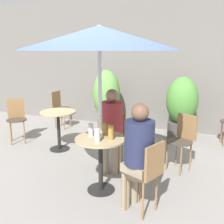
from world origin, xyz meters
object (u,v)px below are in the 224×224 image
object	(u,v)px
beer_glass_1	(91,130)
potted_plant_1	(182,107)
cafe_table_far	(58,122)
bistro_chair_1	(114,135)
bistro_chair_0	(148,170)
seated_person_0	(138,148)
beer_glass_3	(111,132)
umbrella	(99,38)
bistro_chair_5	(16,116)
cafe_table_near	(101,152)
beer_glass_0	(104,129)
beer_glass_2	(97,135)
bistro_chair_4	(183,136)
seated_person_1	(112,123)
potted_plant_0	(106,98)
bistro_chair_2	(59,105)

from	to	relation	value
beer_glass_1	potted_plant_1	bearing A→B (deg)	70.39
cafe_table_far	potted_plant_1	xyz separation A→B (m)	(2.02, 1.37, 0.16)
bistro_chair_1	potted_plant_1	distance (m)	1.87
potted_plant_1	bistro_chair_0	bearing A→B (deg)	-90.58
bistro_chair_1	seated_person_0	distance (m)	1.19
bistro_chair_1	beer_glass_3	xyz separation A→B (m)	(0.24, -0.74, 0.29)
beer_glass_1	potted_plant_1	distance (m)	2.55
beer_glass_3	umbrella	xyz separation A→B (m)	(-0.14, 0.00, 1.12)
bistro_chair_5	cafe_table_near	bearing A→B (deg)	-66.19
beer_glass_0	beer_glass_3	size ratio (longest dim) A/B	0.81
cafe_table_far	beer_glass_3	distance (m)	1.81
cafe_table_far	beer_glass_2	xyz separation A→B (m)	(1.33, -1.19, 0.27)
seated_person_0	bistro_chair_4	bearing A→B (deg)	-173.11
seated_person_1	potted_plant_1	bearing A→B (deg)	58.79
bistro_chair_4	beer_glass_1	distance (m)	1.49
seated_person_1	beer_glass_1	size ratio (longest dim) A/B	7.41
cafe_table_near	potted_plant_0	world-z (taller)	potted_plant_0
bistro_chair_1	beer_glass_1	distance (m)	0.77
bistro_chair_5	beer_glass_1	bearing A→B (deg)	-67.27
bistro_chair_1	umbrella	size ratio (longest dim) A/B	0.41
potted_plant_0	seated_person_1	bearing A→B (deg)	-65.11
cafe_table_far	umbrella	size ratio (longest dim) A/B	0.35
beer_glass_0	potted_plant_0	world-z (taller)	potted_plant_0
cafe_table_near	beer_glass_1	size ratio (longest dim) A/B	4.27
potted_plant_0	beer_glass_2	bearing A→B (deg)	-69.72
bistro_chair_1	potted_plant_1	bearing A→B (deg)	56.61
potted_plant_0	potted_plant_1	size ratio (longest dim) A/B	1.07
bistro_chair_5	potted_plant_0	distance (m)	1.92
potted_plant_0	bistro_chair_1	bearing A→B (deg)	-63.87
bistro_chair_4	potted_plant_1	world-z (taller)	potted_plant_1
seated_person_0	beer_glass_0	distance (m)	0.68
cafe_table_far	potted_plant_0	xyz separation A→B (m)	(0.38, 1.38, 0.23)
potted_plant_1	potted_plant_0	bearing A→B (deg)	179.64
bistro_chair_5	beer_glass_1	size ratio (longest dim) A/B	5.05
bistro_chair_2	bistro_chair_4	bearing A→B (deg)	-109.45
cafe_table_far	potted_plant_1	distance (m)	2.44
bistro_chair_1	bistro_chair_4	distance (m)	1.05
cafe_table_far	bistro_chair_4	size ratio (longest dim) A/B	0.85
cafe_table_near	bistro_chair_2	bearing A→B (deg)	132.26
beer_glass_3	beer_glass_1	bearing A→B (deg)	175.62
seated_person_1	seated_person_0	bearing A→B (deg)	-60.01
cafe_table_far	beer_glass_2	bearing A→B (deg)	-41.86
umbrella	bistro_chair_5	bearing A→B (deg)	154.22
bistro_chair_0	bistro_chair_5	world-z (taller)	same
cafe_table_far	seated_person_0	size ratio (longest dim) A/B	0.57
cafe_table_far	umbrella	xyz separation A→B (m)	(1.31, -1.05, 1.41)
bistro_chair_1	bistro_chair_4	xyz separation A→B (m)	(1.01, 0.30, 0.00)
bistro_chair_4	bistro_chair_5	world-z (taller)	same
potted_plant_0	bistro_chair_5	bearing A→B (deg)	-137.16
beer_glass_2	beer_glass_3	bearing A→B (deg)	48.20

